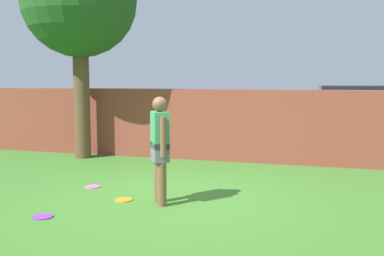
{
  "coord_description": "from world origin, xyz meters",
  "views": [
    {
      "loc": [
        2.2,
        -6.52,
        1.87
      ],
      "look_at": [
        -0.06,
        1.09,
        1.0
      ],
      "focal_mm": 41.43,
      "sensor_mm": 36.0,
      "label": 1
    }
  ],
  "objects_px": {
    "car": "(360,119)",
    "frisbee_pink": "(93,187)",
    "person": "(160,145)",
    "tree": "(79,1)",
    "frisbee_purple": "(43,217)",
    "frisbee_orange": "(124,200)"
  },
  "relations": [
    {
      "from": "car",
      "to": "frisbee_pink",
      "type": "xyz_separation_m",
      "value": [
        -4.72,
        -5.28,
        -0.85
      ]
    },
    {
      "from": "person",
      "to": "tree",
      "type": "bearing_deg",
      "value": -168.02
    },
    {
      "from": "person",
      "to": "car",
      "type": "bearing_deg",
      "value": 118.72
    },
    {
      "from": "person",
      "to": "car",
      "type": "height_order",
      "value": "car"
    },
    {
      "from": "frisbee_purple",
      "to": "frisbee_pink",
      "type": "height_order",
      "value": "same"
    },
    {
      "from": "car",
      "to": "person",
      "type": "bearing_deg",
      "value": -121.79
    },
    {
      "from": "frisbee_orange",
      "to": "frisbee_purple",
      "type": "height_order",
      "value": "same"
    },
    {
      "from": "car",
      "to": "frisbee_purple",
      "type": "distance_m",
      "value": 8.38
    },
    {
      "from": "frisbee_purple",
      "to": "frisbee_pink",
      "type": "xyz_separation_m",
      "value": [
        -0.19,
        1.71,
        0.0
      ]
    },
    {
      "from": "car",
      "to": "frisbee_purple",
      "type": "height_order",
      "value": "car"
    },
    {
      "from": "person",
      "to": "frisbee_orange",
      "type": "bearing_deg",
      "value": -124.79
    },
    {
      "from": "tree",
      "to": "frisbee_purple",
      "type": "height_order",
      "value": "tree"
    },
    {
      "from": "tree",
      "to": "frisbee_pink",
      "type": "xyz_separation_m",
      "value": [
        1.69,
        -2.59,
        -3.67
      ]
    },
    {
      "from": "tree",
      "to": "frisbee_pink",
      "type": "height_order",
      "value": "tree"
    },
    {
      "from": "tree",
      "to": "frisbee_pink",
      "type": "distance_m",
      "value": 4.8
    },
    {
      "from": "tree",
      "to": "person",
      "type": "height_order",
      "value": "tree"
    },
    {
      "from": "frisbee_pink",
      "to": "car",
      "type": "bearing_deg",
      "value": 48.21
    },
    {
      "from": "tree",
      "to": "frisbee_orange",
      "type": "bearing_deg",
      "value": -51.26
    },
    {
      "from": "person",
      "to": "car",
      "type": "distance_m",
      "value": 6.74
    },
    {
      "from": "frisbee_pink",
      "to": "tree",
      "type": "bearing_deg",
      "value": 123.2
    },
    {
      "from": "tree",
      "to": "car",
      "type": "bearing_deg",
      "value": 22.78
    },
    {
      "from": "frisbee_purple",
      "to": "frisbee_orange",
      "type": "bearing_deg",
      "value": 57.91
    }
  ]
}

